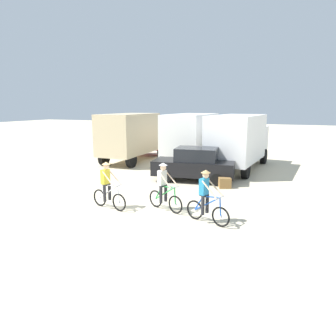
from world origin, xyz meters
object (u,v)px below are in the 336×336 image
sedan_parked (194,164)px  cyclist_near_camera (206,198)px  box_truck_avon_van (239,139)px  cyclist_orange_shirt (108,187)px  box_truck_white_box (194,136)px  supply_crate (224,182)px  box_truck_tan_camper (133,135)px  cyclist_cowboy_hat (164,188)px

sedan_parked → cyclist_near_camera: bearing=-68.5°
box_truck_avon_van → cyclist_orange_shirt: 10.08m
cyclist_near_camera → box_truck_white_box: bearing=110.1°
supply_crate → box_truck_tan_camper: bearing=147.7°
box_truck_avon_van → cyclist_orange_shirt: box_truck_avon_van is taller
sedan_parked → cyclist_near_camera: (2.17, -5.52, -0.04)m
box_truck_white_box → sedan_parked: 5.38m
sedan_parked → cyclist_cowboy_hat: (0.36, -4.88, -0.04)m
cyclist_orange_shirt → cyclist_cowboy_hat: (2.07, 0.65, 0.00)m
box_truck_white_box → box_truck_avon_van: (3.28, -1.08, 0.00)m
box_truck_tan_camper → cyclist_orange_shirt: (4.17, -9.66, -1.03)m
box_truck_avon_van → cyclist_cowboy_hat: box_truck_avon_van is taller
sedan_parked → supply_crate: 1.99m
cyclist_cowboy_hat → supply_crate: bearing=71.6°
cyclist_near_camera → supply_crate: size_ratio=2.66×
box_truck_tan_camper → supply_crate: (7.63, -4.83, -1.63)m
cyclist_cowboy_hat → cyclist_near_camera: 1.92m
box_truck_avon_van → cyclist_near_camera: bearing=-86.6°
box_truck_avon_van → cyclist_near_camera: 9.53m
box_truck_tan_camper → box_truck_white_box: size_ratio=1.00×
box_truck_tan_camper → sedan_parked: (5.87, -4.13, -0.99)m
box_truck_tan_camper → box_truck_white_box: (4.19, 0.88, 0.00)m
box_truck_white_box → cyclist_cowboy_hat: box_truck_white_box is taller
box_truck_white_box → box_truck_avon_van: 3.46m
sedan_parked → supply_crate: size_ratio=6.43×
cyclist_orange_shirt → box_truck_tan_camper: bearing=113.3°
box_truck_white_box → sedan_parked: (1.68, -5.01, -0.99)m
cyclist_cowboy_hat → cyclist_near_camera: same height
box_truck_tan_camper → supply_crate: size_ratio=9.93×
box_truck_tan_camper → box_truck_avon_van: (7.48, -0.20, 0.00)m
box_truck_avon_van → supply_crate: size_ratio=10.13×
box_truck_white_box → cyclist_orange_shirt: box_truck_white_box is taller
box_truck_avon_van → cyclist_orange_shirt: size_ratio=3.81×
box_truck_white_box → supply_crate: box_truck_white_box is taller
box_truck_white_box → cyclist_near_camera: 11.26m
box_truck_white_box → supply_crate: size_ratio=9.91×
box_truck_tan_camper → cyclist_near_camera: box_truck_tan_camper is taller
cyclist_cowboy_hat → supply_crate: 4.44m
box_truck_avon_van → cyclist_cowboy_hat: (-1.24, -8.81, -1.03)m
box_truck_white_box → cyclist_orange_shirt: 10.59m
box_truck_tan_camper → box_truck_avon_van: 7.48m
cyclist_orange_shirt → box_truck_white_box: bearing=89.9°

